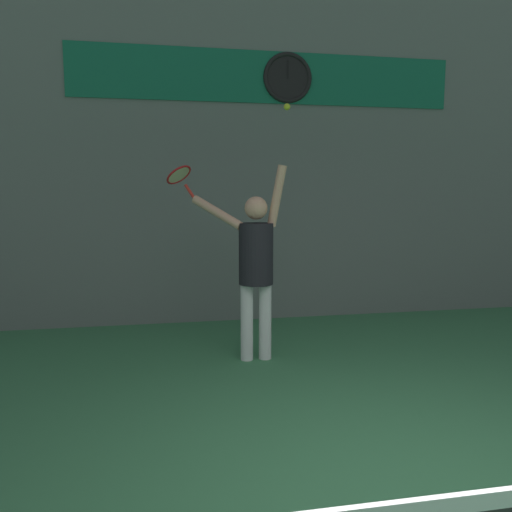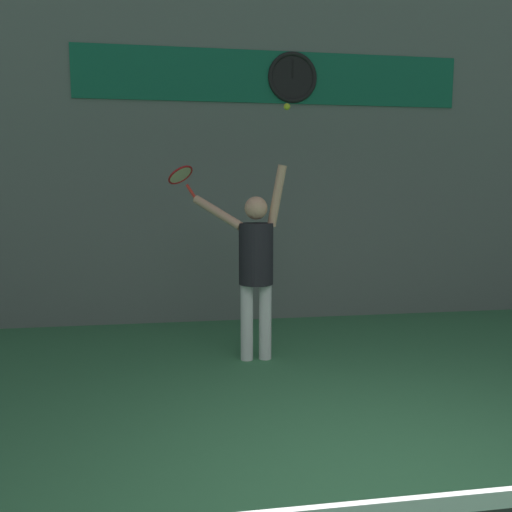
{
  "view_description": "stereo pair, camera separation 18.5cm",
  "coord_description": "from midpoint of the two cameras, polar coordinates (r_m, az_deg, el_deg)",
  "views": [
    {
      "loc": [
        -1.39,
        -2.14,
        1.75
      ],
      "look_at": [
        -0.46,
        2.83,
        1.09
      ],
      "focal_mm": 35.0,
      "sensor_mm": 36.0,
      "label": 1
    },
    {
      "loc": [
        -1.21,
        -2.17,
        1.75
      ],
      "look_at": [
        -0.46,
        2.83,
        1.09
      ],
      "focal_mm": 35.0,
      "sensor_mm": 36.0,
      "label": 2
    }
  ],
  "objects": [
    {
      "name": "tennis_player",
      "position": [
        5.11,
        -1.12,
        -0.45
      ],
      "size": [
        0.95,
        0.58,
        2.02
      ],
      "color": "white",
      "rests_on": "ground_plane"
    },
    {
      "name": "tennis_ball",
      "position": [
        5.11,
        2.49,
        16.67
      ],
      "size": [
        0.07,
        0.07,
        0.07
      ],
      "color": "#CCDB2D"
    },
    {
      "name": "sponsor_banner",
      "position": [
        6.9,
        0.52,
        19.75
      ],
      "size": [
        5.05,
        0.02,
        0.66
      ],
      "color": "#146B4C"
    },
    {
      "name": "back_wall",
      "position": [
        6.84,
        0.41,
        13.68
      ],
      "size": [
        18.0,
        0.1,
        5.0
      ],
      "color": "slate",
      "rests_on": "ground_plane"
    },
    {
      "name": "scoreboard_clock",
      "position": [
        6.94,
        2.83,
        19.68
      ],
      "size": [
        0.65,
        0.06,
        0.65
      ],
      "color": "black"
    },
    {
      "name": "tennis_racket",
      "position": [
        5.48,
        -9.68,
        8.97
      ],
      "size": [
        0.38,
        0.39,
        0.37
      ],
      "color": "red"
    }
  ]
}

